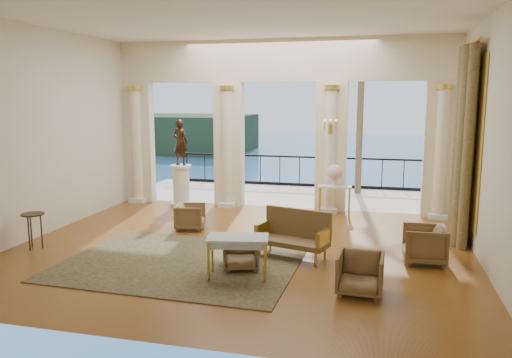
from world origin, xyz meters
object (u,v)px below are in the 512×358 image
(settee, at_px, (294,234))
(pedestal, at_px, (181,186))
(armchair_c, at_px, (424,243))
(statue, at_px, (180,142))
(armchair_a, at_px, (241,251))
(armchair_b, at_px, (360,272))
(armchair_d, at_px, (190,215))
(side_table, at_px, (33,219))
(game_table, at_px, (238,241))
(console_table, at_px, (335,191))

(settee, relative_size, pedestal, 1.27)
(armchair_c, bearing_deg, statue, -121.23)
(settee, height_order, pedestal, pedestal)
(armchair_c, bearing_deg, armchair_a, -72.22)
(armchair_a, height_order, statue, statue)
(armchair_b, distance_m, armchair_c, 2.08)
(settee, distance_m, statue, 5.49)
(armchair_c, height_order, armchair_d, armchair_c)
(armchair_d, bearing_deg, pedestal, 14.97)
(side_table, bearing_deg, armchair_d, 41.50)
(armchair_d, distance_m, game_table, 3.33)
(armchair_c, xyz_separation_m, armchair_d, (-5.02, 1.17, -0.06))
(armchair_d, height_order, console_table, console_table)
(armchair_d, bearing_deg, armchair_b, -138.68)
(armchair_a, xyz_separation_m, armchair_b, (2.09, -0.65, 0.04))
(armchair_a, xyz_separation_m, settee, (0.80, 0.91, 0.13))
(settee, bearing_deg, statue, 151.67)
(armchair_a, relative_size, game_table, 0.57)
(armchair_a, relative_size, settee, 0.43)
(settee, relative_size, side_table, 2.01)
(settee, relative_size, statue, 1.16)
(armchair_a, height_order, game_table, game_table)
(settee, distance_m, console_table, 3.45)
(settee, xyz_separation_m, pedestal, (-3.83, 3.71, 0.11))
(console_table, bearing_deg, armchair_b, -82.59)
(pedestal, bearing_deg, armchair_a, -56.75)
(settee, distance_m, game_table, 1.52)
(console_table, bearing_deg, armchair_a, -108.32)
(game_table, bearing_deg, statue, 110.51)
(pedestal, relative_size, side_table, 1.58)
(statue, xyz_separation_m, side_table, (-1.29, -4.50, -1.15))
(statue, relative_size, side_table, 1.73)
(armchair_c, relative_size, armchair_d, 1.17)
(console_table, bearing_deg, pedestal, 173.84)
(armchair_b, xyz_separation_m, armchair_c, (1.08, 1.78, 0.03))
(armchair_d, bearing_deg, statue, 14.97)
(armchair_d, xyz_separation_m, pedestal, (-1.18, 2.32, 0.23))
(armchair_d, xyz_separation_m, statue, (-1.18, 2.32, 1.45))
(armchair_a, relative_size, console_table, 0.75)
(game_table, height_order, pedestal, pedestal)
(armchair_c, height_order, side_table, armchair_c)
(game_table, bearing_deg, armchair_c, 15.25)
(armchair_a, relative_size, pedestal, 0.55)
(side_table, bearing_deg, armchair_c, 7.70)
(armchair_a, xyz_separation_m, game_table, (0.07, -0.41, 0.31))
(settee, xyz_separation_m, side_table, (-5.12, -0.79, 0.18))
(armchair_d, xyz_separation_m, side_table, (-2.47, -2.18, 0.30))
(armchair_d, relative_size, pedestal, 0.56)
(statue, relative_size, console_table, 1.48)
(armchair_b, xyz_separation_m, statue, (-5.12, 5.27, 1.42))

